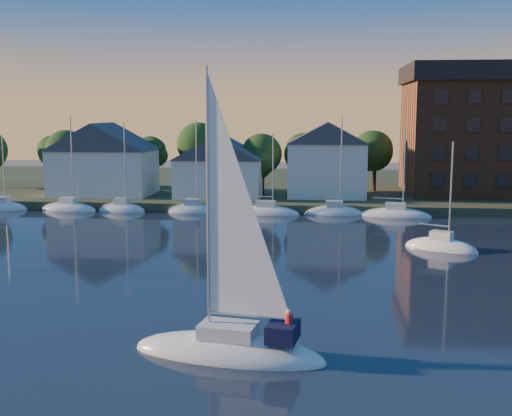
# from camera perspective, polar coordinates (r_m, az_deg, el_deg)

# --- Properties ---
(ground) EXTENTS (260.00, 260.00, 0.00)m
(ground) POSITION_cam_1_polar(r_m,az_deg,el_deg) (29.41, -9.43, -15.87)
(ground) COLOR black
(ground) RESTS_ON ground
(shoreline_land) EXTENTS (160.00, 50.00, 2.00)m
(shoreline_land) POSITION_cam_1_polar(r_m,az_deg,el_deg) (101.77, 1.71, 1.73)
(shoreline_land) COLOR #343B22
(shoreline_land) RESTS_ON ground
(wooden_dock) EXTENTS (120.00, 3.00, 1.00)m
(wooden_dock) POSITION_cam_1_polar(r_m,az_deg,el_deg) (79.06, 0.50, -0.25)
(wooden_dock) COLOR brown
(wooden_dock) RESTS_ON ground
(clubhouse_west) EXTENTS (13.65, 9.45, 9.64)m
(clubhouse_west) POSITION_cam_1_polar(r_m,az_deg,el_deg) (88.98, -13.42, 4.35)
(clubhouse_west) COLOR silver
(clubhouse_west) RESTS_ON shoreline_land
(clubhouse_centre) EXTENTS (11.55, 8.40, 8.08)m
(clubhouse_centre) POSITION_cam_1_polar(r_m,az_deg,el_deg) (84.13, -3.26, 3.80)
(clubhouse_centre) COLOR silver
(clubhouse_centre) RESTS_ON shoreline_land
(clubhouse_east) EXTENTS (10.50, 8.40, 9.80)m
(clubhouse_east) POSITION_cam_1_polar(r_m,az_deg,el_deg) (85.00, 6.34, 4.39)
(clubhouse_east) COLOR silver
(clubhouse_east) RESTS_ON shoreline_land
(tree_line) EXTENTS (93.40, 5.40, 8.90)m
(tree_line) POSITION_cam_1_polar(r_m,az_deg,el_deg) (89.08, 2.46, 5.38)
(tree_line) COLOR #39241A
(tree_line) RESTS_ON shoreline_land
(moored_fleet) EXTENTS (63.50, 2.40, 12.05)m
(moored_fleet) POSITION_cam_1_polar(r_m,az_deg,el_deg) (78.16, -8.50, -0.37)
(moored_fleet) COLOR silver
(moored_fleet) RESTS_ON ground
(hero_sailboat) EXTENTS (10.40, 4.84, 15.39)m
(hero_sailboat) POSITION_cam_1_polar(r_m,az_deg,el_deg) (32.77, -2.22, -11.94)
(hero_sailboat) COLOR silver
(hero_sailboat) RESTS_ON ground
(drifting_sailboat_right) EXTENTS (6.86, 5.08, 10.67)m
(drifting_sailboat_right) POSITION_cam_1_polar(r_m,az_deg,el_deg) (59.19, 16.12, -3.49)
(drifting_sailboat_right) COLOR silver
(drifting_sailboat_right) RESTS_ON ground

